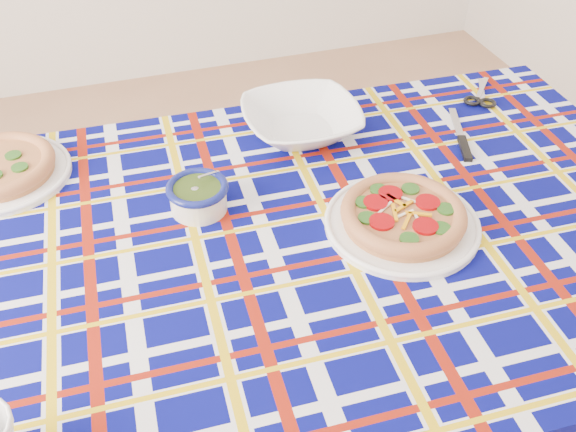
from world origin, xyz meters
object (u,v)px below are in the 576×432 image
object	(u,v)px
dining_table	(300,262)
serving_bowl	(301,120)
main_focaccia_plate	(403,215)
pesto_bowl	(198,194)

from	to	relation	value
dining_table	serving_bowl	size ratio (longest dim) A/B	5.96
dining_table	main_focaccia_plate	distance (m)	0.23
serving_bowl	main_focaccia_plate	bearing A→B (deg)	-78.39
dining_table	pesto_bowl	distance (m)	0.25
main_focaccia_plate	serving_bowl	xyz separation A→B (m)	(-0.08, 0.39, 0.00)
main_focaccia_plate	serving_bowl	distance (m)	0.40
main_focaccia_plate	pesto_bowl	xyz separation A→B (m)	(-0.38, 0.18, 0.01)
dining_table	main_focaccia_plate	world-z (taller)	main_focaccia_plate
dining_table	pesto_bowl	world-z (taller)	pesto_bowl
dining_table	pesto_bowl	bearing A→B (deg)	144.04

